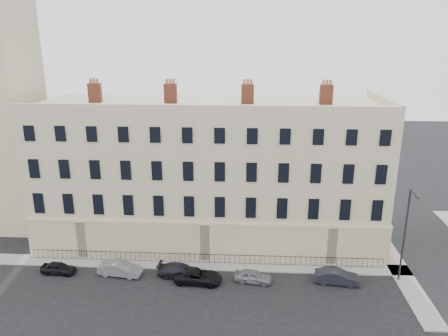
{
  "coord_description": "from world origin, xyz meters",
  "views": [
    {
      "loc": [
        -1.93,
        -33.13,
        22.25
      ],
      "look_at": [
        -4.32,
        10.0,
        8.6
      ],
      "focal_mm": 35.0,
      "sensor_mm": 36.0,
      "label": 1
    }
  ],
  "objects": [
    {
      "name": "railings",
      "position": [
        -6.0,
        5.4,
        0.55
      ],
      "size": [
        35.0,
        0.04,
        0.96
      ],
      "color": "black",
      "rests_on": "ground"
    },
    {
      "name": "pavement_terrace",
      "position": [
        -10.0,
        5.0,
        0.06
      ],
      "size": [
        48.0,
        2.0,
        0.12
      ],
      "primitive_type": "cube",
      "color": "gray",
      "rests_on": "ground"
    },
    {
      "name": "pavement_east_return",
      "position": [
        13.0,
        8.0,
        0.06
      ],
      "size": [
        2.0,
        24.0,
        0.12
      ],
      "primitive_type": "cube",
      "color": "gray",
      "rests_on": "ground"
    },
    {
      "name": "car_d",
      "position": [
        -6.26,
        1.96,
        0.61
      ],
      "size": [
        4.56,
        2.38,
        1.23
      ],
      "primitive_type": "imported",
      "rotation": [
        0.0,
        0.0,
        1.49
      ],
      "color": "black",
      "rests_on": "ground"
    },
    {
      "name": "streetlamp",
      "position": [
        12.34,
        3.2,
        5.05
      ],
      "size": [
        0.21,
        1.97,
        9.11
      ],
      "rotation": [
        0.0,
        0.0,
        0.01
      ],
      "color": "#2C2C31",
      "rests_on": "ground"
    },
    {
      "name": "car_f",
      "position": [
        6.5,
        2.54,
        0.67
      ],
      "size": [
        4.19,
        1.88,
        1.34
      ],
      "primitive_type": "imported",
      "rotation": [
        0.0,
        0.0,
        1.45
      ],
      "color": "#20212B",
      "rests_on": "ground"
    },
    {
      "name": "car_c",
      "position": [
        -8.04,
        2.87,
        0.62
      ],
      "size": [
        4.46,
        2.18,
        1.25
      ],
      "primitive_type": "imported",
      "rotation": [
        0.0,
        0.0,
        1.47
      ],
      "color": "black",
      "rests_on": "ground"
    },
    {
      "name": "car_a",
      "position": [
        -19.78,
        2.79,
        0.56
      ],
      "size": [
        3.4,
        1.56,
        1.13
      ],
      "primitive_type": "imported",
      "rotation": [
        0.0,
        0.0,
        1.5
      ],
      "color": "black",
      "rests_on": "ground"
    },
    {
      "name": "car_e",
      "position": [
        -1.19,
        2.31,
        0.59
      ],
      "size": [
        3.63,
        1.92,
        1.18
      ],
      "primitive_type": "imported",
      "rotation": [
        0.0,
        0.0,
        1.41
      ],
      "color": "gray",
      "rests_on": "ground"
    },
    {
      "name": "terrace",
      "position": [
        -5.97,
        11.97,
        7.5
      ],
      "size": [
        36.22,
        12.22,
        17.0
      ],
      "color": "beige",
      "rests_on": "ground"
    },
    {
      "name": "car_b",
      "position": [
        -13.8,
        2.81,
        0.68
      ],
      "size": [
        4.26,
        1.92,
        1.36
      ],
      "primitive_type": "imported",
      "rotation": [
        0.0,
        0.0,
        1.45
      ],
      "color": "slate",
      "rests_on": "ground"
    },
    {
      "name": "ground",
      "position": [
        0.0,
        0.0,
        0.0
      ],
      "size": [
        160.0,
        160.0,
        0.0
      ],
      "primitive_type": "plane",
      "color": "black",
      "rests_on": "ground"
    }
  ]
}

